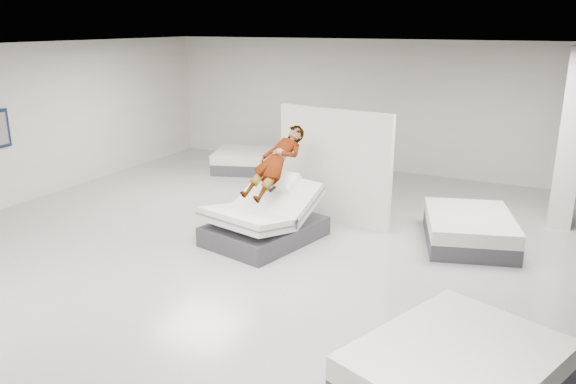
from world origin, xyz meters
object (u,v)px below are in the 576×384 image
object	(u,v)px
person	(276,172)
column	(571,140)
flat_bed_right_near	(456,374)
flat_bed_right_far	(469,229)
flat_bed_left_far	(253,161)
hero_bed	(264,221)
remote	(272,189)
divider_panel	(334,166)

from	to	relation	value
person	column	distance (m)	5.21
flat_bed_right_near	flat_bed_right_far	bearing A→B (deg)	97.60
flat_bed_left_far	column	world-z (taller)	column
flat_bed_right_far	column	distance (m)	2.50
flat_bed_right_near	flat_bed_left_far	world-z (taller)	flat_bed_right_near
hero_bed	remote	world-z (taller)	hero_bed
remote	divider_panel	world-z (taller)	divider_panel
hero_bed	flat_bed_right_near	bearing A→B (deg)	-37.79
person	divider_panel	xyz separation A→B (m)	(0.59, 1.15, -0.09)
person	remote	bearing A→B (deg)	-57.85
remote	flat_bed_left_far	world-z (taller)	remote
person	column	bearing A→B (deg)	44.71
flat_bed_right_far	flat_bed_left_far	xyz separation A→B (m)	(-5.67, 2.60, 0.00)
remote	flat_bed_right_near	xyz separation A→B (m)	(3.50, -2.79, -0.68)
person	divider_panel	distance (m)	1.29
divider_panel	flat_bed_right_near	size ratio (longest dim) A/B	0.94
divider_panel	flat_bed_left_far	bearing A→B (deg)	150.72
person	divider_panel	world-z (taller)	divider_panel
hero_bed	remote	distance (m)	0.66
flat_bed_right_near	flat_bed_left_far	bearing A→B (deg)	132.17
flat_bed_left_far	column	size ratio (longest dim) A/B	0.68
person	divider_panel	size ratio (longest dim) A/B	0.69
remote	divider_panel	xyz separation A→B (m)	(0.45, 1.54, 0.09)
person	flat_bed_right_near	bearing A→B (deg)	-28.20
divider_panel	flat_bed_right_near	distance (m)	5.35
divider_panel	column	world-z (taller)	column
person	remote	distance (m)	0.45
remote	person	bearing A→B (deg)	122.15
flat_bed_right_far	remote	bearing A→B (deg)	-152.76
remote	flat_bed_right_far	size ratio (longest dim) A/B	0.07
flat_bed_right_far	flat_bed_right_near	xyz separation A→B (m)	(0.57, -4.30, 0.03)
column	person	bearing A→B (deg)	-148.24
column	flat_bed_right_far	bearing A→B (deg)	-129.83
hero_bed	flat_bed_right_near	xyz separation A→B (m)	(3.71, -2.88, -0.07)
remote	flat_bed_right_far	bearing A→B (deg)	40.20
hero_bed	person	xyz separation A→B (m)	(0.07, 0.30, 0.80)
hero_bed	remote	xyz separation A→B (m)	(0.21, -0.09, 0.62)
hero_bed	person	size ratio (longest dim) A/B	1.34
divider_panel	column	size ratio (longest dim) A/B	0.72
divider_panel	flat_bed_right_far	bearing A→B (deg)	8.78
person	remote	world-z (taller)	person
person	flat_bed_right_near	world-z (taller)	person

